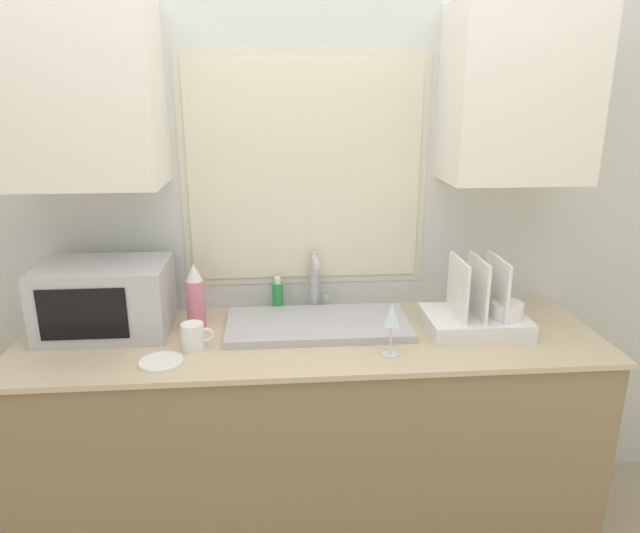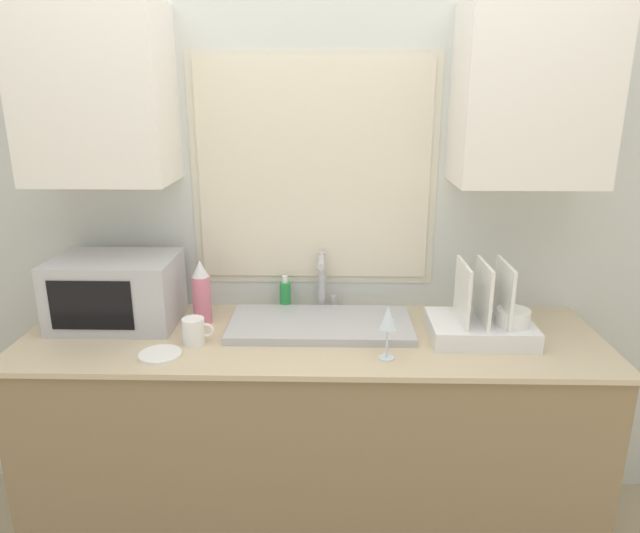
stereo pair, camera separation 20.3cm
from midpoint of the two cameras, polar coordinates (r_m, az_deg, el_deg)
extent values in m
cube|color=#8C7251|center=(2.38, 1.76, -16.90)|extent=(2.14, 0.63, 0.86)
cube|color=#C6B28E|center=(2.16, 1.86, -7.15)|extent=(2.17, 0.66, 0.02)
cube|color=silver|center=(2.36, 1.89, 5.80)|extent=(6.00, 0.06, 2.60)
cube|color=beige|center=(2.31, 1.94, 9.33)|extent=(0.99, 0.01, 0.92)
cube|color=beige|center=(2.30, 1.94, 9.32)|extent=(0.93, 0.01, 0.86)
cube|color=white|center=(2.26, -19.05, 15.98)|extent=(0.52, 0.32, 0.64)
cube|color=white|center=(2.27, 22.98, 15.58)|extent=(0.52, 0.32, 0.64)
cube|color=#B2B2B7|center=(2.22, 2.70, -5.86)|extent=(0.70, 0.35, 0.03)
cylinder|color=#B7B7BC|center=(2.37, 2.63, -1.51)|extent=(0.03, 0.03, 0.25)
cylinder|color=#B7B7BC|center=(2.26, 2.70, 0.47)|extent=(0.03, 0.15, 0.03)
cylinder|color=#B7B7BC|center=(2.40, 3.79, -3.65)|extent=(0.02, 0.02, 0.06)
cube|color=#B2B2B7|center=(2.33, -17.37, -2.38)|extent=(0.47, 0.32, 0.27)
cube|color=black|center=(2.20, -19.54, -3.75)|extent=(0.30, 0.01, 0.19)
cube|color=white|center=(2.23, 18.26, -6.02)|extent=(0.37, 0.28, 0.07)
cube|color=white|center=(2.16, 16.72, -2.52)|extent=(0.01, 0.22, 0.22)
cube|color=white|center=(2.18, 18.62, -2.51)|extent=(0.01, 0.22, 0.22)
cube|color=white|center=(2.20, 20.47, -2.49)|extent=(0.01, 0.22, 0.22)
cylinder|color=white|center=(2.20, 21.29, -4.81)|extent=(0.12, 0.12, 0.06)
cylinder|color=#D8728C|center=(2.27, -9.23, -3.34)|extent=(0.07, 0.07, 0.19)
cone|color=silver|center=(2.23, -9.39, -0.23)|extent=(0.06, 0.06, 0.07)
cylinder|color=#268C3F|center=(2.38, -1.06, -3.03)|extent=(0.05, 0.05, 0.12)
cylinder|color=white|center=(2.35, -1.07, -1.32)|extent=(0.03, 0.03, 0.03)
cylinder|color=white|center=(2.10, -9.83, -6.44)|extent=(0.08, 0.08, 0.10)
torus|color=white|center=(2.09, -8.54, -6.35)|extent=(0.05, 0.01, 0.05)
cylinder|color=silver|center=(2.01, 9.59, -9.04)|extent=(0.05, 0.05, 0.00)
cylinder|color=silver|center=(1.98, 9.67, -7.59)|extent=(0.01, 0.01, 0.11)
cone|color=silver|center=(1.95, 9.81, -5.10)|extent=(0.06, 0.06, 0.08)
cylinder|color=white|center=(2.04, -12.95, -8.65)|extent=(0.15, 0.15, 0.01)
camera|label=1|loc=(0.10, -87.14, 0.88)|focal=32.00mm
camera|label=2|loc=(0.10, 92.86, -0.88)|focal=32.00mm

